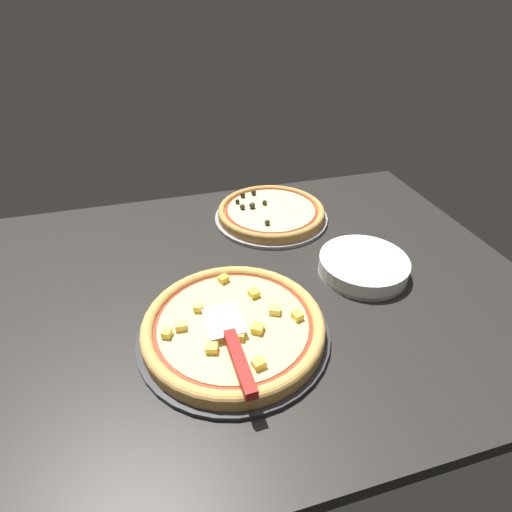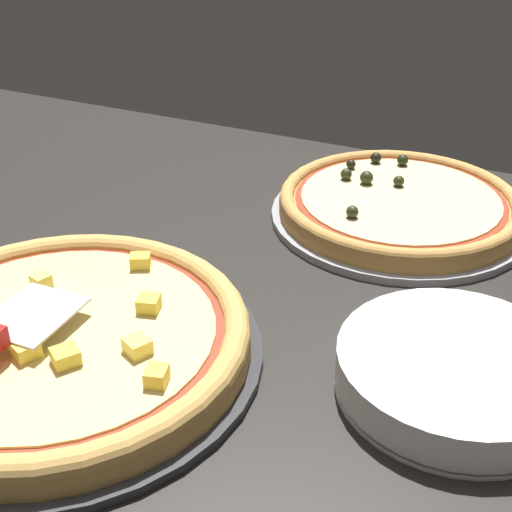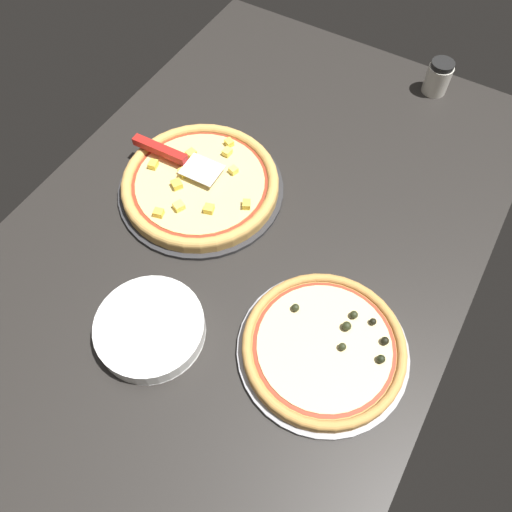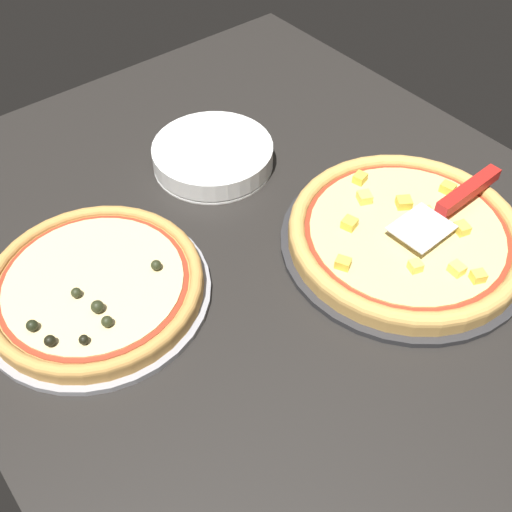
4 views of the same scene
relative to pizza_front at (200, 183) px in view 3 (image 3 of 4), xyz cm
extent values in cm
cube|color=black|center=(1.89, 15.35, -4.50)|extent=(145.63, 99.87, 3.60)
cylinder|color=#2D2D30|center=(0.00, 0.00, -2.20)|extent=(39.42, 39.42, 1.00)
cylinder|color=tan|center=(0.00, 0.00, -0.64)|extent=(37.05, 37.05, 2.12)
torus|color=tan|center=(0.00, 0.00, 0.42)|extent=(37.05, 37.05, 2.55)
cylinder|color=maroon|center=(0.00, 0.00, 0.49)|extent=(32.21, 32.21, 0.15)
cylinder|color=#E5C67A|center=(0.00, 0.00, 0.62)|extent=(30.38, 30.38, 0.40)
cube|color=yellow|center=(12.75, -2.43, 1.57)|extent=(2.32, 2.50, 1.50)
cube|color=yellow|center=(0.83, 13.25, 1.57)|extent=(2.72, 2.55, 1.50)
cube|color=#F4D64C|center=(0.15, -4.32, 1.57)|extent=(2.81, 2.85, 1.50)
cube|color=#F9E05B|center=(-10.36, 1.09, 1.57)|extent=(2.27, 1.95, 1.50)
cube|color=#F4D64C|center=(-13.19, -0.14, 1.57)|extent=(2.37, 2.49, 1.50)
cube|color=#F4D64C|center=(-5.53, -6.20, 1.57)|extent=(2.65, 2.45, 1.50)
cube|color=yellow|center=(6.15, 6.63, 1.57)|extent=(2.61, 2.62, 1.50)
cube|color=#F9E05B|center=(-6.22, 5.39, 1.57)|extent=(2.21, 2.20, 1.50)
cube|color=#F9E05B|center=(8.93, 0.40, 1.57)|extent=(2.90, 2.83, 1.50)
cube|color=yellow|center=(1.85, -11.98, 1.57)|extent=(2.60, 2.30, 1.50)
cube|color=yellow|center=(4.04, -3.62, 1.57)|extent=(3.09, 3.12, 1.50)
cylinder|color=#939399|center=(21.64, 43.16, -2.20)|extent=(33.87, 33.87, 1.00)
cylinder|color=#C68E47|center=(21.64, 43.16, -0.73)|extent=(31.83, 31.83, 1.94)
torus|color=#C68E47|center=(21.64, 43.16, 0.24)|extent=(31.83, 31.83, 1.89)
cylinder|color=maroon|center=(21.64, 43.16, 0.31)|extent=(27.67, 27.67, 0.15)
cylinder|color=beige|center=(21.64, 43.16, 0.44)|extent=(26.10, 26.10, 0.40)
sphere|color=black|center=(19.03, 53.61, 1.45)|extent=(1.62, 1.62, 1.62)
sphere|color=black|center=(12.71, 49.25, 1.33)|extent=(1.37, 1.37, 1.37)
sphere|color=#282D19|center=(13.32, 45.42, 1.44)|extent=(1.60, 1.60, 1.60)
sphere|color=#282D19|center=(20.48, 46.32, 1.39)|extent=(1.50, 1.50, 1.50)
sphere|color=black|center=(15.29, 52.83, 1.43)|extent=(1.58, 1.58, 1.58)
sphere|color=#282D19|center=(17.78, 34.77, 1.43)|extent=(1.58, 1.58, 1.58)
sphere|color=#282D19|center=(16.29, 45.23, 1.55)|extent=(1.83, 1.83, 1.83)
cube|color=silver|center=(-2.02, -0.63, 2.44)|extent=(7.48, 9.04, 0.24)
cube|color=red|center=(-1.60, -12.21, 3.32)|extent=(2.72, 14.46, 2.00)
cylinder|color=white|center=(35.47, 11.75, -2.35)|extent=(21.76, 21.76, 0.70)
cylinder|color=white|center=(35.47, 11.75, -1.65)|extent=(21.76, 21.76, 0.70)
cylinder|color=white|center=(35.47, 11.75, -0.95)|extent=(21.76, 21.76, 0.70)
cylinder|color=white|center=(35.47, 11.75, -0.25)|extent=(21.76, 21.76, 0.70)
cylinder|color=white|center=(35.47, 11.75, 0.45)|extent=(21.76, 21.76, 0.70)
cylinder|color=white|center=(35.47, 11.75, 1.15)|extent=(21.76, 21.76, 0.70)
cylinder|color=silver|center=(-61.77, 35.78, 1.19)|extent=(6.62, 6.62, 7.78)
cylinder|color=black|center=(-61.77, 35.78, 5.78)|extent=(6.09, 6.09, 1.40)
camera|label=1|loc=(-11.21, -56.62, 58.30)|focal=28.00mm
camera|label=2|loc=(40.64, -41.63, 41.01)|focal=50.00mm
camera|label=3|loc=(58.52, 49.59, 91.26)|focal=35.00mm
camera|label=4|loc=(-36.51, 59.66, 67.18)|focal=42.00mm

